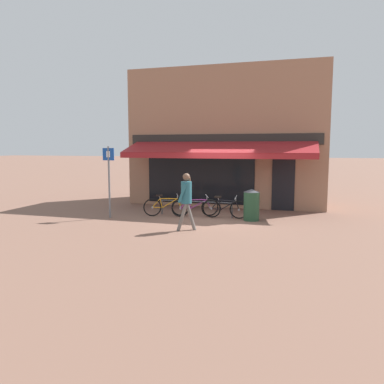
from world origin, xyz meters
The scene contains 9 objects.
ground_plane centered at (0.00, 0.00, 0.00)m, with size 160.00×160.00×0.00m, color brown.
shop_front centered at (-0.27, 3.92, 2.97)m, with size 8.54×4.68×5.96m.
bike_rack_rail centered at (-0.74, 0.19, 0.46)m, with size 2.81×0.04×0.57m.
bicycle_orange centered at (-1.81, -0.09, 0.36)m, with size 1.62×0.76×0.82m.
bicycle_purple centered at (-0.76, 0.11, 0.35)m, with size 1.64×0.86×0.81m.
bicycle_black centered at (0.38, 0.08, 0.36)m, with size 1.68×0.52×0.84m.
pedestrian_adult centered at (-0.38, -2.18, 1.11)m, with size 0.57×0.60×1.79m.
litter_bin centered at (1.34, -0.03, 0.56)m, with size 0.56×0.56×1.12m.
parking_sign centered at (-3.67, -0.99, 1.58)m, with size 0.44×0.07×2.59m.
Camera 1 is at (3.02, -13.05, 2.58)m, focal length 35.00 mm.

